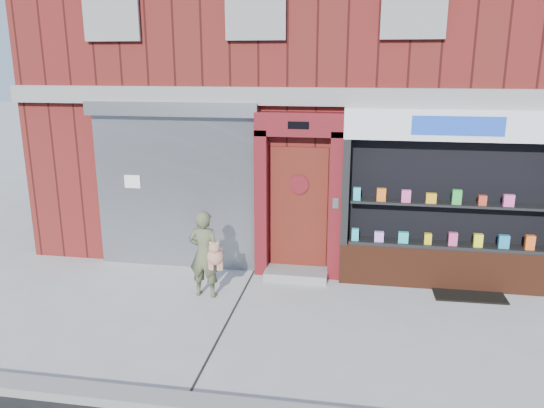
# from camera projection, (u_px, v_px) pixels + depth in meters

# --- Properties ---
(ground) EXTENTS (80.00, 80.00, 0.00)m
(ground) POSITION_uv_depth(u_px,v_px,m) (333.00, 327.00, 7.66)
(ground) COLOR #9E9E99
(ground) RESTS_ON ground
(building) EXTENTS (12.00, 8.16, 8.00)m
(building) POSITION_uv_depth(u_px,v_px,m) (353.00, 49.00, 12.33)
(building) COLOR maroon
(building) RESTS_ON ground
(shutter_bay) EXTENTS (3.10, 0.30, 3.04)m
(shutter_bay) POSITION_uv_depth(u_px,v_px,m) (175.00, 176.00, 9.53)
(shutter_bay) COLOR gray
(shutter_bay) RESTS_ON ground
(red_door_bay) EXTENTS (1.52, 0.58, 2.90)m
(red_door_bay) POSITION_uv_depth(u_px,v_px,m) (298.00, 196.00, 9.17)
(red_door_bay) COLOR #5C0F15
(red_door_bay) RESTS_ON ground
(pharmacy_bay) EXTENTS (3.50, 0.41, 3.00)m
(pharmacy_bay) POSITION_uv_depth(u_px,v_px,m) (448.00, 208.00, 8.75)
(pharmacy_bay) COLOR #4F2212
(pharmacy_bay) RESTS_ON ground
(woman) EXTENTS (0.63, 0.44, 1.44)m
(woman) POSITION_uv_depth(u_px,v_px,m) (206.00, 254.00, 8.50)
(woman) COLOR #54593B
(woman) RESTS_ON ground
(doormat) EXTENTS (1.15, 0.81, 0.03)m
(doormat) POSITION_uv_depth(u_px,v_px,m) (467.00, 292.00, 8.79)
(doormat) COLOR black
(doormat) RESTS_ON ground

